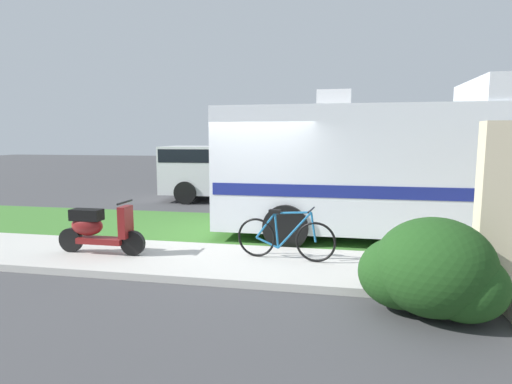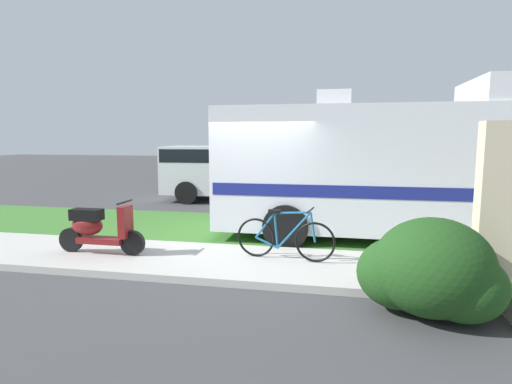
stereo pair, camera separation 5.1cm
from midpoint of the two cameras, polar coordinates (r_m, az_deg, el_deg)
ground_plane at (r=8.36m, az=-0.66°, el=-7.75°), size 80.00×80.00×0.00m
sidewalk at (r=7.22m, az=-2.69°, el=-9.73°), size 24.00×2.00×0.12m
grass_strip at (r=9.78m, az=1.20°, el=-5.26°), size 24.00×3.40×0.08m
motorhome_rv at (r=9.20m, az=17.74°, el=3.28°), size 6.87×2.60×3.32m
scooter at (r=8.01m, az=-20.73°, el=-4.68°), size 1.66×0.50×0.97m
bicycle at (r=7.15m, az=4.18°, el=-6.23°), size 1.72×0.52×0.90m
pickup_truck_near at (r=14.57m, az=-4.60°, el=2.74°), size 5.19×2.31×1.90m
bush_by_porch at (r=5.56m, az=23.03°, el=-10.09°), size 1.71×1.28×1.21m
bottle_green at (r=6.89m, az=31.59°, el=-10.18°), size 0.07×0.07×0.27m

